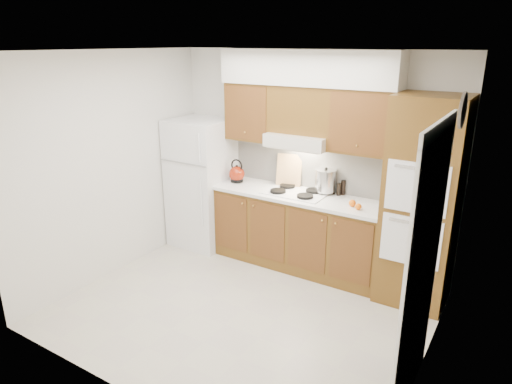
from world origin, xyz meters
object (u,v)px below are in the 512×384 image
(kettle, at_px, (237,174))
(stock_pot, at_px, (325,181))
(fridge, at_px, (202,183))
(oven_cabinet, at_px, (422,203))

(kettle, height_order, stock_pot, stock_pot)
(fridge, distance_m, stock_pot, 1.72)
(stock_pot, bearing_deg, kettle, -171.04)
(oven_cabinet, distance_m, stock_pot, 1.18)
(oven_cabinet, xyz_separation_m, kettle, (-2.32, 0.03, -0.05))
(oven_cabinet, height_order, stock_pot, oven_cabinet)
(kettle, bearing_deg, stock_pot, 16.49)
(oven_cabinet, xyz_separation_m, stock_pot, (-1.16, 0.21, -0.00))
(kettle, xyz_separation_m, stock_pot, (1.16, 0.18, 0.05))
(oven_cabinet, relative_size, stock_pot, 8.58)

